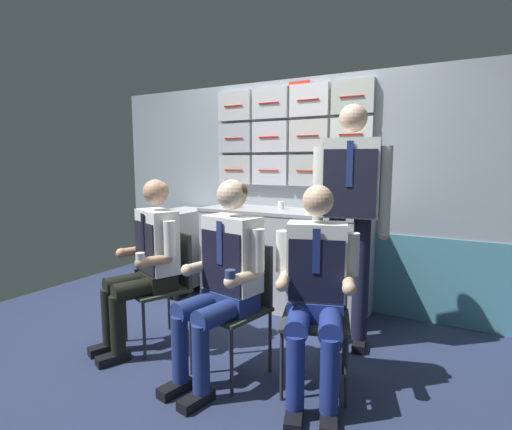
# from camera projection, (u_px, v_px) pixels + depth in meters

# --- Properties ---
(ground) EXTENTS (4.80, 4.80, 0.04)m
(ground) POSITION_uv_depth(u_px,v_px,m) (211.00, 353.00, 2.90)
(ground) COLOR #252E4D
(galley_bulkhead) EXTENTS (4.20, 0.14, 2.15)m
(galley_bulkhead) POSITION_uv_depth(u_px,v_px,m) (290.00, 189.00, 3.94)
(galley_bulkhead) COLOR #8F9BA5
(galley_bulkhead) RESTS_ON ground
(galley_counter) EXTENTS (1.61, 0.53, 0.92)m
(galley_counter) POSITION_uv_depth(u_px,v_px,m) (283.00, 258.00, 3.75)
(galley_counter) COLOR #B8B6BA
(galley_counter) RESTS_ON ground
(service_trolley) EXTENTS (0.40, 0.65, 0.86)m
(service_trolley) POSITION_uv_depth(u_px,v_px,m) (181.00, 248.00, 4.20)
(service_trolley) COLOR black
(service_trolley) RESTS_ON ground
(folding_chair_left) EXTENTS (0.52, 0.52, 0.83)m
(folding_chair_left) POSITION_uv_depth(u_px,v_px,m) (168.00, 275.00, 3.02)
(folding_chair_left) COLOR #2D2D33
(folding_chair_left) RESTS_ON ground
(crew_member_left) EXTENTS (0.55, 0.67, 1.24)m
(crew_member_left) POSITION_uv_depth(u_px,v_px,m) (147.00, 257.00, 2.90)
(crew_member_left) COLOR black
(crew_member_left) RESTS_ON ground
(folding_chair_center) EXTENTS (0.47, 0.47, 0.83)m
(folding_chair_center) POSITION_uv_depth(u_px,v_px,m) (241.00, 293.00, 2.60)
(folding_chair_center) COLOR #2D2D33
(folding_chair_center) RESTS_ON ground
(crew_member_center) EXTENTS (0.51, 0.66, 1.26)m
(crew_member_center) POSITION_uv_depth(u_px,v_px,m) (223.00, 272.00, 2.46)
(crew_member_center) COLOR black
(crew_member_center) RESTS_ON ground
(folding_chair_right) EXTENTS (0.51, 0.51, 0.83)m
(folding_chair_right) POSITION_uv_depth(u_px,v_px,m) (316.00, 301.00, 2.47)
(folding_chair_right) COLOR #2D2D33
(folding_chair_right) RESTS_ON ground
(crew_member_right) EXTENTS (0.52, 0.66, 1.24)m
(crew_member_right) POSITION_uv_depth(u_px,v_px,m) (316.00, 283.00, 2.29)
(crew_member_right) COLOR black
(crew_member_right) RESTS_ON ground
(crew_member_standing) EXTENTS (0.55, 0.32, 1.77)m
(crew_member_standing) POSITION_uv_depth(u_px,v_px,m) (350.00, 203.00, 2.87)
(crew_member_standing) COLOR black
(crew_member_standing) RESTS_ON ground
(water_bottle_clear) EXTENTS (0.08, 0.08, 0.27)m
(water_bottle_clear) POSITION_uv_depth(u_px,v_px,m) (225.00, 195.00, 3.85)
(water_bottle_clear) COLOR silver
(water_bottle_clear) RESTS_ON galley_counter
(water_bottle_blue_cap) EXTENTS (0.08, 0.08, 0.23)m
(water_bottle_blue_cap) POSITION_uv_depth(u_px,v_px,m) (323.00, 200.00, 3.47)
(water_bottle_blue_cap) COLOR silver
(water_bottle_blue_cap) RESTS_ON galley_counter
(paper_cup_tan) EXTENTS (0.06, 0.06, 0.06)m
(paper_cup_tan) POSITION_uv_depth(u_px,v_px,m) (309.00, 211.00, 3.39)
(paper_cup_tan) COLOR white
(paper_cup_tan) RESTS_ON galley_counter
(coffee_cup_spare) EXTENTS (0.06, 0.06, 0.07)m
(coffee_cup_spare) POSITION_uv_depth(u_px,v_px,m) (281.00, 205.00, 3.76)
(coffee_cup_spare) COLOR white
(coffee_cup_spare) RESTS_ON galley_counter
(espresso_cup_small) EXTENTS (0.06, 0.06, 0.06)m
(espresso_cup_small) POSITION_uv_depth(u_px,v_px,m) (333.00, 208.00, 3.57)
(espresso_cup_small) COLOR white
(espresso_cup_small) RESTS_ON galley_counter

